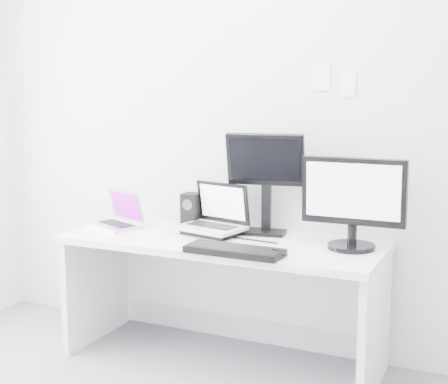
{
  "coord_description": "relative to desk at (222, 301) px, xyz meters",
  "views": [
    {
      "loc": [
        1.5,
        -1.99,
        1.58
      ],
      "look_at": [
        0.02,
        1.23,
        1.0
      ],
      "focal_mm": 52.3,
      "sensor_mm": 36.0,
      "label": 1
    }
  ],
  "objects": [
    {
      "name": "speaker",
      "position": [
        -0.3,
        0.2,
        0.47
      ],
      "size": [
        0.11,
        0.11,
        0.21
      ],
      "primitive_type": "cube",
      "rotation": [
        0.0,
        0.0,
        0.02
      ],
      "color": "black",
      "rests_on": "desk"
    },
    {
      "name": "wall_note_0",
      "position": [
        0.45,
        0.34,
        1.26
      ],
      "size": [
        0.1,
        0.0,
        0.14
      ],
      "primitive_type": "cube",
      "color": "white",
      "rests_on": "back_wall"
    },
    {
      "name": "dell_laptop",
      "position": [
        -0.1,
        0.06,
        0.52
      ],
      "size": [
        0.41,
        0.35,
        0.3
      ],
      "primitive_type": "cube",
      "rotation": [
        0.0,
        0.0,
        -0.22
      ],
      "color": "silver",
      "rests_on": "desk"
    },
    {
      "name": "mouse",
      "position": [
        0.41,
        -0.24,
        0.38
      ],
      "size": [
        0.13,
        0.09,
        0.04
      ],
      "primitive_type": "ellipsoid",
      "rotation": [
        0.0,
        0.0,
        -0.2
      ],
      "color": "black",
      "rests_on": "desk"
    },
    {
      "name": "desk",
      "position": [
        0.0,
        0.0,
        0.0
      ],
      "size": [
        1.8,
        0.7,
        0.73
      ],
      "primitive_type": "cube",
      "color": "white",
      "rests_on": "ground"
    },
    {
      "name": "keyboard",
      "position": [
        0.2,
        -0.28,
        0.38
      ],
      "size": [
        0.51,
        0.19,
        0.03
      ],
      "primitive_type": "cube",
      "rotation": [
        0.0,
        0.0,
        -0.02
      ],
      "color": "black",
      "rests_on": "desk"
    },
    {
      "name": "back_wall",
      "position": [
        0.0,
        0.35,
        0.99
      ],
      "size": [
        3.6,
        0.0,
        3.6
      ],
      "primitive_type": "plane",
      "rotation": [
        1.57,
        0.0,
        0.0
      ],
      "color": "silver",
      "rests_on": "ground"
    },
    {
      "name": "macbook",
      "position": [
        -0.72,
        -0.0,
        0.48
      ],
      "size": [
        0.37,
        0.33,
        0.23
      ],
      "primitive_type": "cube",
      "rotation": [
        0.0,
        0.0,
        -0.39
      ],
      "color": "#B8B9BE",
      "rests_on": "desk"
    },
    {
      "name": "wall_note_1",
      "position": [
        0.6,
        0.34,
        1.22
      ],
      "size": [
        0.09,
        0.0,
        0.13
      ],
      "primitive_type": "cube",
      "color": "white",
      "rests_on": "back_wall"
    },
    {
      "name": "samsung_monitor",
      "position": [
        0.71,
        0.08,
        0.61
      ],
      "size": [
        0.55,
        0.26,
        0.5
      ],
      "primitive_type": "cube",
      "rotation": [
        0.0,
        0.0,
        0.02
      ],
      "color": "black",
      "rests_on": "desk"
    },
    {
      "name": "rear_monitor",
      "position": [
        0.18,
        0.21,
        0.67
      ],
      "size": [
        0.46,
        0.23,
        0.6
      ],
      "primitive_type": "cube",
      "rotation": [
        0.0,
        0.0,
        0.16
      ],
      "color": "black",
      "rests_on": "desk"
    }
  ]
}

